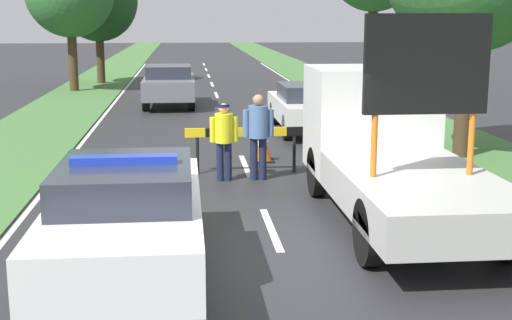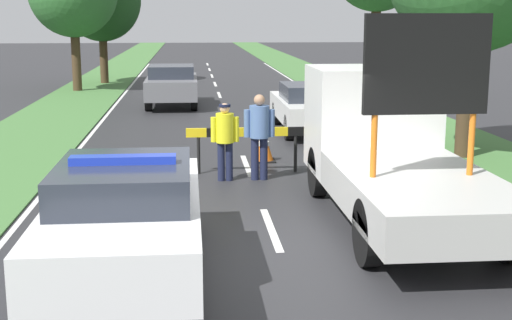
{
  "view_description": "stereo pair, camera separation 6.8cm",
  "coord_description": "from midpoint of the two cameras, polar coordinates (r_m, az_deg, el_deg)",
  "views": [
    {
      "loc": [
        -1.3,
        -9.57,
        3.3
      ],
      "look_at": [
        -0.23,
        1.19,
        1.1
      ],
      "focal_mm": 50.0,
      "sensor_mm": 36.0,
      "label": 1
    },
    {
      "loc": [
        -1.23,
        -9.58,
        3.3
      ],
      "look_at": [
        -0.23,
        1.19,
        1.1
      ],
      "focal_mm": 50.0,
      "sensor_mm": 36.0,
      "label": 2
    }
  ],
  "objects": [
    {
      "name": "ground_plane",
      "position": [
        10.21,
        1.78,
        -7.37
      ],
      "size": [
        160.0,
        160.0,
        0.0
      ],
      "primitive_type": "plane",
      "color": "#28282B"
    },
    {
      "name": "lane_markings",
      "position": [
        22.99,
        -2.46,
        3.24
      ],
      "size": [
        8.18,
        55.64,
        0.01
      ],
      "color": "silver",
      "rests_on": "ground"
    },
    {
      "name": "grass_verge_left",
      "position": [
        30.08,
        -14.1,
        4.87
      ],
      "size": [
        3.06,
        120.0,
        0.03
      ],
      "color": "#427038",
      "rests_on": "ground"
    },
    {
      "name": "grass_verge_right",
      "position": [
        30.56,
        7.52,
        5.22
      ],
      "size": [
        3.06,
        120.0,
        0.03
      ],
      "color": "#427038",
      "rests_on": "ground"
    },
    {
      "name": "police_car",
      "position": [
        9.22,
        -10.48,
        -4.39
      ],
      "size": [
        1.87,
        4.76,
        1.6
      ],
      "rotation": [
        0.0,
        0.0,
        -0.04
      ],
      "color": "white",
      "rests_on": "ground"
    },
    {
      "name": "work_truck",
      "position": [
        12.14,
        10.38,
        1.09
      ],
      "size": [
        2.18,
        5.96,
        3.33
      ],
      "rotation": [
        0.0,
        0.0,
        3.2
      ],
      "color": "white",
      "rests_on": "ground"
    },
    {
      "name": "road_barrier",
      "position": [
        15.08,
        -0.93,
        1.95
      ],
      "size": [
        2.59,
        0.08,
        0.97
      ],
      "rotation": [
        0.0,
        0.0,
        -0.08
      ],
      "color": "black",
      "rests_on": "ground"
    },
    {
      "name": "police_officer",
      "position": [
        14.34,
        -2.72,
        2.01
      ],
      "size": [
        0.57,
        0.36,
        1.58
      ],
      "rotation": [
        0.0,
        0.0,
        3.58
      ],
      "color": "#191E38",
      "rests_on": "ground"
    },
    {
      "name": "pedestrian_civilian",
      "position": [
        14.41,
        0.05,
        2.41
      ],
      "size": [
        0.63,
        0.4,
        1.75
      ],
      "rotation": [
        0.0,
        0.0,
        -0.17
      ],
      "color": "#191E38",
      "rests_on": "ground"
    },
    {
      "name": "traffic_cone_centre_front",
      "position": [
        16.37,
        0.37,
        1.15
      ],
      "size": [
        0.53,
        0.53,
        0.73
      ],
      "color": "black",
      "rests_on": "ground"
    },
    {
      "name": "queued_car_van_white",
      "position": [
        20.63,
        4.27,
        4.32
      ],
      "size": [
        1.95,
        4.53,
        1.38
      ],
      "rotation": [
        0.0,
        0.0,
        3.14
      ],
      "color": "silver",
      "rests_on": "ground"
    },
    {
      "name": "queued_car_suv_grey",
      "position": [
        26.6,
        -7.04,
        6.02
      ],
      "size": [
        1.83,
        4.33,
        1.51
      ],
      "rotation": [
        0.0,
        0.0,
        3.14
      ],
      "color": "slate",
      "rests_on": "ground"
    },
    {
      "name": "roadside_tree_near_right",
      "position": [
        36.05,
        -12.58,
        12.38
      ],
      "size": [
        3.81,
        3.81,
        6.05
      ],
      "color": "#42301E",
      "rests_on": "ground"
    }
  ]
}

